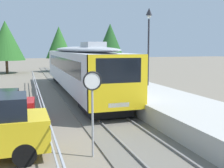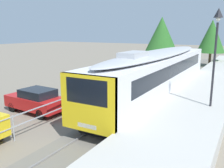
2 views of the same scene
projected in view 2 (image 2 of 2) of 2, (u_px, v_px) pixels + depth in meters
The scene contains 9 objects.
ground_plane at pixel (119, 95), 19.74m from camera, with size 160.00×160.00×0.00m, color slate.
track_rails at pixel (154, 99), 18.29m from camera, with size 3.20×60.00×0.14m.
commuter_train at pixel (159, 70), 18.45m from camera, with size 2.82×19.16×3.74m.
station_platform at pixel (200, 100), 16.64m from camera, with size 3.90×60.00×0.90m, color #B7B5AD.
platform_lamp_mid_platform at pixel (216, 39), 12.93m from camera, with size 0.34×0.34×5.35m.
carpark_fence at pixel (13, 123), 11.19m from camera, with size 0.06×36.06×1.25m.
parked_hatchback_red at pixel (36, 100), 15.30m from camera, with size 4.10×1.99×1.53m.
tree_behind_station_far at pixel (162, 35), 37.96m from camera, with size 5.13×5.13×7.30m.
tree_distant_left at pixel (212, 36), 34.65m from camera, with size 3.89×3.89×6.70m.
Camera 2 is at (5.89, 5.07, 5.03)m, focal length 38.86 mm.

